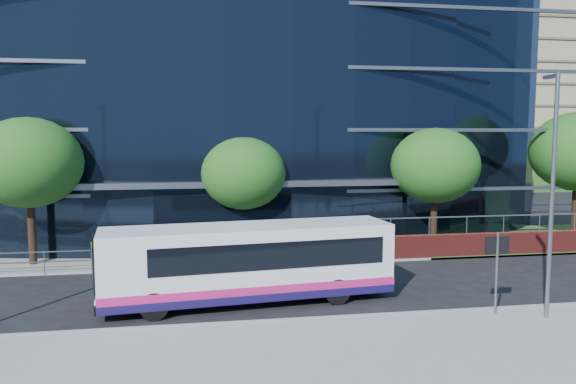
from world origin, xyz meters
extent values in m
plane|color=black|center=(0.00, 0.00, 0.00)|extent=(200.00, 200.00, 0.00)
cube|color=gray|center=(0.00, -5.00, 0.07)|extent=(80.00, 8.00, 0.15)
cube|color=gray|center=(0.00, -1.00, 0.08)|extent=(80.00, 0.25, 0.16)
cube|color=gold|center=(0.00, -0.80, 0.01)|extent=(80.00, 0.08, 0.01)
cube|color=gold|center=(0.00, -0.65, 0.01)|extent=(80.00, 0.08, 0.01)
cube|color=gray|center=(-6.00, 11.00, 0.05)|extent=(50.00, 8.00, 0.10)
cube|color=black|center=(-4.00, 24.00, 8.00)|extent=(38.00, 16.00, 16.00)
cube|color=#595E66|center=(-4.00, 9.50, 3.70)|extent=(22.00, 1.20, 0.30)
cube|color=slate|center=(-8.00, 7.00, 1.05)|extent=(24.00, 0.05, 0.05)
cube|color=slate|center=(-8.00, 7.00, 0.60)|extent=(24.00, 0.05, 0.05)
cylinder|color=slate|center=(-8.00, 7.00, 0.55)|extent=(0.04, 0.04, 1.10)
cube|color=#2D511E|center=(32.00, 56.00, 2.00)|extent=(60.00, 42.00, 4.00)
cube|color=#9A8466|center=(32.00, 58.00, 17.00)|extent=(50.00, 12.00, 26.00)
cylinder|color=slate|center=(4.50, -1.60, 1.55)|extent=(0.08, 0.08, 2.80)
cube|color=black|center=(4.50, -1.58, 2.50)|extent=(0.85, 0.06, 0.60)
cylinder|color=black|center=(-13.00, 9.00, 1.65)|extent=(0.36, 0.36, 3.30)
ellipsoid|color=#225117|center=(-13.00, 9.00, 4.88)|extent=(4.95, 4.95, 4.21)
cylinder|color=black|center=(-3.00, 9.50, 1.43)|extent=(0.36, 0.36, 2.86)
ellipsoid|color=#225117|center=(-3.00, 9.50, 4.23)|extent=(4.29, 4.29, 3.65)
cylinder|color=black|center=(7.00, 9.00, 1.54)|extent=(0.36, 0.36, 3.08)
ellipsoid|color=#225117|center=(7.00, 9.00, 4.55)|extent=(4.62, 4.62, 3.93)
cylinder|color=black|center=(16.00, 10.00, 1.76)|extent=(0.36, 0.36, 3.52)
cylinder|color=black|center=(24.00, 40.00, 1.54)|extent=(0.36, 0.36, 3.08)
ellipsoid|color=#225117|center=(24.00, 40.00, 4.55)|extent=(4.62, 4.62, 3.93)
cylinder|color=slate|center=(6.00, -2.20, 4.15)|extent=(0.14, 0.14, 8.00)
cube|color=slate|center=(6.00, -1.85, 8.05)|extent=(0.15, 0.70, 0.12)
cube|color=silver|center=(-3.53, 1.55, 1.61)|extent=(10.74, 3.51, 2.54)
cube|color=#181044|center=(-3.53, 1.55, 0.48)|extent=(10.76, 3.56, 0.29)
cube|color=#C11C6B|center=(-3.53, 1.55, 0.77)|extent=(10.76, 3.56, 0.29)
cube|color=black|center=(-2.96, 1.61, 1.96)|extent=(8.65, 3.34, 0.96)
cube|color=black|center=(-8.80, 0.98, 1.72)|extent=(0.30, 2.06, 1.49)
cube|color=black|center=(-8.81, 0.98, 2.61)|extent=(0.31, 1.96, 0.38)
cube|color=yellow|center=(-8.88, 1.22, 2.61)|extent=(0.15, 1.05, 0.21)
cube|color=black|center=(-8.80, 0.98, 0.43)|extent=(0.35, 2.30, 0.23)
cylinder|color=black|center=(-6.85, 0.11, 0.48)|extent=(0.98, 0.39, 0.96)
cylinder|color=black|center=(-0.37, 0.81, 0.48)|extent=(0.98, 0.39, 0.96)
camera|label=1|loc=(-5.45, -18.59, 6.23)|focal=35.00mm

